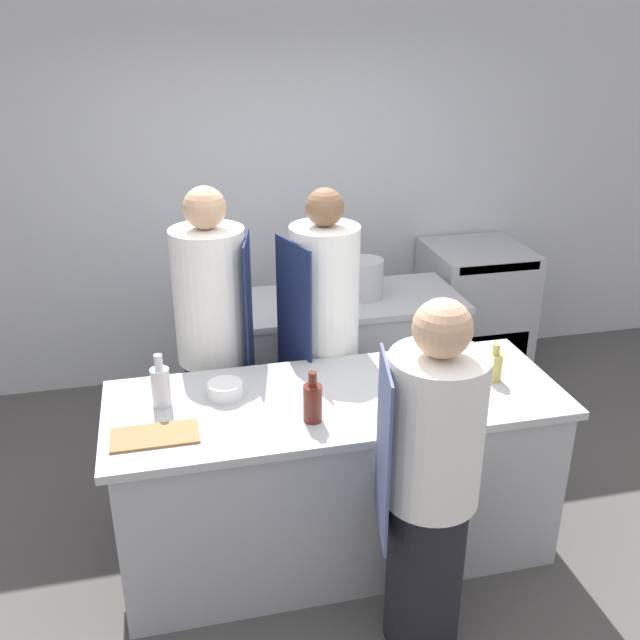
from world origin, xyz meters
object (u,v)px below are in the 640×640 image
Objects in this scene: bottle_olive_oil at (161,385)px; bottle_vinegar at (313,402)px; bottle_wine at (494,366)px; bowl_prep_small at (407,374)px; chef_at_pass_far at (324,345)px; chef_at_stove at (214,347)px; oven_range at (473,310)px; stockpot at (365,279)px; bowl_mixing_large at (225,390)px; chef_at_prep_near at (430,485)px.

bottle_olive_oil is 1.07× the size of bottle_vinegar.
bottle_wine reaches higher than bowl_prep_small.
chef_at_pass_far is 8.29× the size of bowl_prep_small.
chef_at_stove is at bearing 62.33° from chef_at_pass_far.
chef_at_pass_far is at bearing 139.29° from bottle_wine.
bowl_prep_small is at bearing -124.70° from oven_range.
bottle_vinegar is at bearing -115.31° from stockpot.
bowl_mixing_large is (-0.60, -0.48, 0.05)m from chef_at_pass_far.
chef_at_pass_far is at bearing 28.73° from bottle_olive_oil.
stockpot is at bearing -153.21° from oven_range.
oven_range is 1.87m from chef_at_pass_far.
bowl_prep_small is (0.54, 0.25, -0.06)m from bottle_vinegar.
bottle_olive_oil reaches higher than bottle_wine.
stockpot is (0.66, 1.39, 0.03)m from bottle_vinegar.
chef_at_prep_near reaches higher than bowl_mixing_large.
bottle_wine is at bearing 9.79° from bottle_vinegar.
bottle_olive_oil is at bearing 178.01° from bowl_prep_small.
chef_at_stove is 9.08× the size of bottle_wine.
bottle_olive_oil is 1.20m from bowl_prep_small.
bowl_prep_small is at bearing 66.43° from chef_at_stove.
bottle_wine is at bearing -112.49° from oven_range.
oven_range is 0.61× the size of chef_at_prep_near.
chef_at_stove reaches higher than bottle_olive_oil.
chef_at_stove is 8.38× the size of bowl_prep_small.
chef_at_stove reaches higher than stockpot.
bottle_olive_oil is 1.56× the size of bowl_mixing_large.
bottle_olive_oil is at bearing -140.15° from stockpot.
chef_at_prep_near is 1.25m from chef_at_pass_far.
bottle_olive_oil is at bearing -15.16° from chef_at_stove.
bottle_vinegar is 1.14× the size of bowl_prep_small.
chef_at_prep_near is 1.54m from chef_at_stove.
chef_at_pass_far is at bearing -124.62° from stockpot.
chef_at_prep_near is 6.69× the size of bottle_vinegar.
oven_range is 1.26m from stockpot.
chef_at_stove is 1.01× the size of chef_at_pass_far.
chef_at_prep_near is at bearing -35.75° from bottle_olive_oil.
chef_at_prep_near reaches higher than bottle_vinegar.
bowl_mixing_large is 1.49m from stockpot.
stockpot is at bearing 3.08° from chef_at_prep_near.
bowl_prep_small is (1.19, -0.04, -0.07)m from bottle_olive_oil.
chef_at_stove is at bearing 40.48° from chef_at_prep_near.
chef_at_stove is 0.61m from chef_at_pass_far.
bowl_prep_small is (-0.42, 0.09, -0.04)m from bottle_wine.
stockpot is at bearing 83.93° from bowl_prep_small.
chef_at_prep_near is at bearing -132.56° from bottle_wine.
bowl_mixing_large is at bearing 1.57° from bottle_olive_oil.
chef_at_stove is 1.10m from bowl_prep_small.
oven_range is at bearing 55.30° from bowl_prep_small.
chef_at_stove reaches higher than chef_at_prep_near.
chef_at_prep_near is 0.63m from bottle_vinegar.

